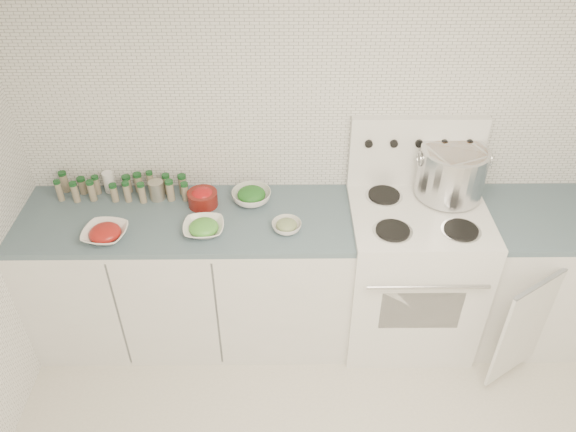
# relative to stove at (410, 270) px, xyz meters

# --- Properties ---
(room_walls) EXTENTS (3.54, 3.04, 2.52)m
(room_walls) POSITION_rel_stove_xyz_m (-0.48, -1.19, 1.06)
(room_walls) COLOR white
(room_walls) RESTS_ON ground
(counter_left) EXTENTS (1.85, 0.62, 0.90)m
(counter_left) POSITION_rel_stove_xyz_m (-1.30, 0.00, -0.05)
(counter_left) COLOR white
(counter_left) RESTS_ON ground
(stove) EXTENTS (0.76, 0.70, 1.36)m
(stove) POSITION_rel_stove_xyz_m (0.00, 0.00, 0.00)
(stove) COLOR white
(stove) RESTS_ON ground
(counter_right) EXTENTS (0.89, 0.84, 0.90)m
(counter_right) POSITION_rel_stove_xyz_m (0.82, 0.00, -0.05)
(counter_right) COLOR white
(counter_right) RESTS_ON ground
(stock_pot) EXTENTS (0.40, 0.37, 0.29)m
(stock_pot) POSITION_rel_stove_xyz_m (0.18, 0.16, 0.60)
(stock_pot) COLOR silver
(stock_pot) RESTS_ON stove
(bowl_tomato) EXTENTS (0.26, 0.26, 0.08)m
(bowl_tomato) POSITION_rel_stove_xyz_m (-1.69, -0.17, 0.44)
(bowl_tomato) COLOR white
(bowl_tomato) RESTS_ON counter_left
(bowl_snowpea) EXTENTS (0.23, 0.23, 0.07)m
(bowl_snowpea) POSITION_rel_stove_xyz_m (-1.18, -0.13, 0.43)
(bowl_snowpea) COLOR white
(bowl_snowpea) RESTS_ON counter_left
(bowl_broccoli) EXTENTS (0.26, 0.26, 0.09)m
(bowl_broccoli) POSITION_rel_stove_xyz_m (-0.94, 0.15, 0.44)
(bowl_broccoli) COLOR white
(bowl_broccoli) RESTS_ON counter_left
(bowl_zucchini) EXTENTS (0.19, 0.19, 0.06)m
(bowl_zucchini) POSITION_rel_stove_xyz_m (-0.74, -0.11, 0.43)
(bowl_zucchini) COLOR white
(bowl_zucchini) RESTS_ON counter_left
(bowl_pepper) EXTENTS (0.17, 0.17, 0.11)m
(bowl_pepper) POSITION_rel_stove_xyz_m (-1.21, 0.12, 0.45)
(bowl_pepper) COLOR maroon
(bowl_pepper) RESTS_ON counter_left
(salt_canister) EXTENTS (0.07, 0.07, 0.13)m
(salt_canister) POSITION_rel_stove_xyz_m (-1.77, 0.26, 0.47)
(salt_canister) COLOR white
(salt_canister) RESTS_ON counter_left
(tin_can) EXTENTS (0.11, 0.11, 0.11)m
(tin_can) POSITION_rel_stove_xyz_m (-1.48, 0.18, 0.46)
(tin_can) COLOR #A39A8A
(tin_can) RESTS_ON counter_left
(spice_cluster) EXTENTS (0.76, 0.16, 0.14)m
(spice_cluster) POSITION_rel_stove_xyz_m (-1.67, 0.21, 0.47)
(spice_cluster) COLOR gray
(spice_cluster) RESTS_ON counter_left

